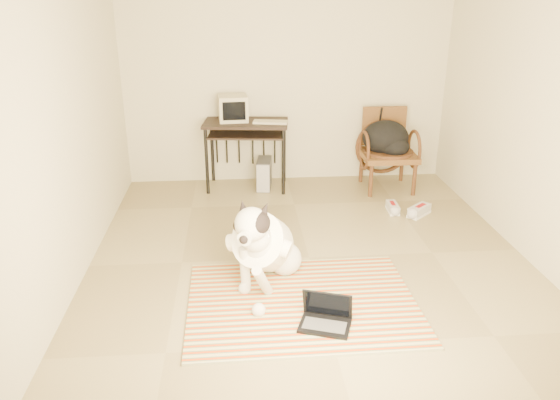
{
  "coord_description": "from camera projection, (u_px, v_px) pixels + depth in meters",
  "views": [
    {
      "loc": [
        -0.64,
        -4.47,
        2.37
      ],
      "look_at": [
        -0.31,
        -0.43,
        0.76
      ],
      "focal_mm": 35.0,
      "sensor_mm": 36.0,
      "label": 1
    }
  ],
  "objects": [
    {
      "name": "floor",
      "position": [
        309.0,
        258.0,
        5.07
      ],
      "size": [
        4.5,
        4.5,
        0.0
      ],
      "primitive_type": "plane",
      "color": "#908158",
      "rests_on": "ground"
    },
    {
      "name": "wall_back",
      "position": [
        287.0,
        73.0,
        6.65
      ],
      "size": [
        4.5,
        0.0,
        4.5
      ],
      "primitive_type": "plane",
      "rotation": [
        1.57,
        0.0,
        0.0
      ],
      "color": "beige",
      "rests_on": "floor"
    },
    {
      "name": "wall_front",
      "position": [
        380.0,
        224.0,
        2.48
      ],
      "size": [
        4.5,
        0.0,
        4.5
      ],
      "primitive_type": "plane",
      "rotation": [
        -1.57,
        0.0,
        0.0
      ],
      "color": "beige",
      "rests_on": "floor"
    },
    {
      "name": "wall_left",
      "position": [
        68.0,
        119.0,
        4.42
      ],
      "size": [
        0.0,
        4.5,
        4.5
      ],
      "primitive_type": "plane",
      "rotation": [
        1.57,
        0.0,
        1.57
      ],
      "color": "beige",
      "rests_on": "floor"
    },
    {
      "name": "wall_right",
      "position": [
        541.0,
        110.0,
        4.72
      ],
      "size": [
        0.0,
        4.5,
        4.5
      ],
      "primitive_type": "plane",
      "rotation": [
        1.57,
        0.0,
        -1.57
      ],
      "color": "beige",
      "rests_on": "floor"
    },
    {
      "name": "rug",
      "position": [
        302.0,
        303.0,
        4.33
      ],
      "size": [
        1.81,
        1.39,
        0.02
      ],
      "color": "#C43D0D",
      "rests_on": "floor"
    },
    {
      "name": "dog",
      "position": [
        263.0,
        246.0,
        4.53
      ],
      "size": [
        0.64,
        1.18,
        0.86
      ],
      "color": "silver",
      "rests_on": "rug"
    },
    {
      "name": "laptop",
      "position": [
        326.0,
        317.0,
        4.02
      ],
      "size": [
        0.43,
        0.37,
        0.26
      ],
      "color": "black",
      "rests_on": "rug"
    },
    {
      "name": "computer_desk",
      "position": [
        246.0,
        132.0,
        6.55
      ],
      "size": [
        1.05,
        0.66,
        0.83
      ],
      "color": "black",
      "rests_on": "floor"
    },
    {
      "name": "crt_monitor",
      "position": [
        233.0,
        108.0,
        6.51
      ],
      "size": [
        0.36,
        0.35,
        0.3
      ],
      "color": "#B9B091",
      "rests_on": "computer_desk"
    },
    {
      "name": "desk_keyboard",
      "position": [
        270.0,
        122.0,
        6.44
      ],
      "size": [
        0.42,
        0.22,
        0.03
      ],
      "primitive_type": "cube",
      "rotation": [
        0.0,
        0.0,
        -0.18
      ],
      "color": "#B9B091",
      "rests_on": "computer_desk"
    },
    {
      "name": "pc_tower",
      "position": [
        264.0,
        174.0,
        6.74
      ],
      "size": [
        0.21,
        0.41,
        0.36
      ],
      "color": "#48484B",
      "rests_on": "floor"
    },
    {
      "name": "rattan_chair",
      "position": [
        387.0,
        149.0,
        6.66
      ],
      "size": [
        0.64,
        0.62,
        0.96
      ],
      "color": "brown",
      "rests_on": "floor"
    },
    {
      "name": "backpack",
      "position": [
        387.0,
        139.0,
        6.54
      ],
      "size": [
        0.56,
        0.49,
        0.41
      ],
      "color": "black",
      "rests_on": "rattan_chair"
    },
    {
      "name": "sneaker_left",
      "position": [
        393.0,
        208.0,
        6.08
      ],
      "size": [
        0.12,
        0.28,
        0.1
      ],
      "color": "silver",
      "rests_on": "floor"
    },
    {
      "name": "sneaker_right",
      "position": [
        419.0,
        211.0,
        5.98
      ],
      "size": [
        0.32,
        0.3,
        0.11
      ],
      "color": "silver",
      "rests_on": "floor"
    }
  ]
}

